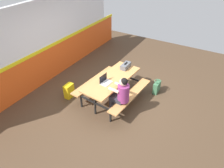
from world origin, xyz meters
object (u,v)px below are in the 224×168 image
Objects in this scene: laptop_silver at (105,81)px; tote_bag_bright at (157,87)px; student_nearer at (121,93)px; picnic_table_main at (112,83)px; backpack_dark at (69,91)px; toolbox_grey at (126,66)px.

laptop_silver reaches higher than tote_bag_bright.
tote_bag_bright is at bearing -40.38° from laptop_silver.
student_nearer is 3.59× the size of laptop_silver.
laptop_silver reaches higher than picnic_table_main.
picnic_table_main is 1.49m from tote_bag_bright.
backpack_dark is (-0.13, 1.70, -0.49)m from student_nearer.
student_nearer is 2.81× the size of tote_bag_bright.
toolbox_grey is at bearing 106.57° from tote_bag_bright.
toolbox_grey is 0.91× the size of backpack_dark.
laptop_silver is (-0.27, 0.06, 0.21)m from picnic_table_main.
toolbox_grey reaches higher than backpack_dark.
backpack_dark is (-0.57, 1.18, -0.36)m from picnic_table_main.
laptop_silver reaches higher than toolbox_grey.
picnic_table_main is 0.76m from toolbox_grey.
laptop_silver is at bearing 139.62° from tote_bag_bright.
student_nearer is at bearing -106.65° from laptop_silver.
toolbox_grey is (0.72, -0.06, 0.24)m from picnic_table_main.
laptop_silver is (0.17, 0.58, 0.08)m from student_nearer.
student_nearer is 2.74× the size of backpack_dark.
toolbox_grey is 1.88m from backpack_dark.
picnic_table_main is 1.65× the size of student_nearer.
laptop_silver reaches higher than backpack_dark.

